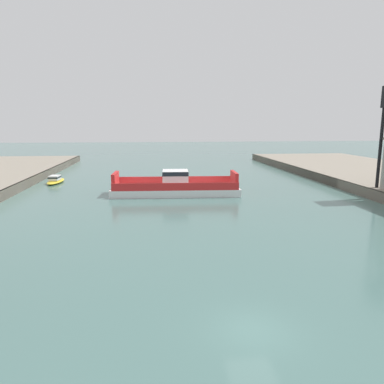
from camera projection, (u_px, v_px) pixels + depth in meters
ground_plane at (253, 331)px, 18.56m from camera, size 400.00×400.00×0.00m
chain_ferry at (175, 187)px, 54.62m from camera, size 19.16×7.62×3.58m
moored_boat_mid_left at (55, 180)px, 64.84m from camera, size 2.65×6.97×1.41m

